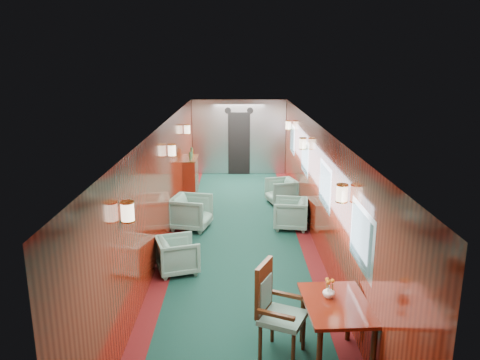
{
  "coord_description": "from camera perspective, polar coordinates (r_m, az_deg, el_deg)",
  "views": [
    {
      "loc": [
        -0.06,
        -8.94,
        3.6
      ],
      "look_at": [
        0.0,
        0.57,
        1.15
      ],
      "focal_mm": 35.0,
      "sensor_mm": 36.0,
      "label": 1
    }
  ],
  "objects": [
    {
      "name": "wall_sconces",
      "position": [
        9.68,
        0.0,
        3.67
      ],
      "size": [
        2.97,
        7.97,
        0.25
      ],
      "color": "beige",
      "rests_on": "ground"
    },
    {
      "name": "armchair_right_near",
      "position": [
        10.32,
        6.17,
        -4.1
      ],
      "size": [
        0.83,
        0.81,
        0.67
      ],
      "primitive_type": "imported",
      "rotation": [
        0.0,
        0.0,
        -1.72
      ],
      "color": "#214F47",
      "rests_on": "ground"
    },
    {
      "name": "armchair_left_near",
      "position": [
        8.28,
        -7.6,
        -9.06
      ],
      "size": [
        0.86,
        0.85,
        0.63
      ],
      "primitive_type": "imported",
      "rotation": [
        0.0,
        0.0,
        1.89
      ],
      "color": "#214F47",
      "rests_on": "ground"
    },
    {
      "name": "armchair_left_far",
      "position": [
        10.29,
        -5.95,
        -3.94
      ],
      "size": [
        0.96,
        0.95,
        0.73
      ],
      "primitive_type": "imported",
      "rotation": [
        0.0,
        0.0,
        1.34
      ],
      "color": "#214F47",
      "rests_on": "ground"
    },
    {
      "name": "dining_table",
      "position": [
        5.89,
        11.68,
        -15.55
      ],
      "size": [
        0.82,
        1.12,
        0.81
      ],
      "rotation": [
        0.0,
        0.0,
        0.05
      ],
      "color": "maroon",
      "rests_on": "ground"
    },
    {
      "name": "windows_right",
      "position": [
        9.56,
        8.97,
        1.28
      ],
      "size": [
        0.02,
        8.6,
        0.8
      ],
      "color": "silver",
      "rests_on": "ground"
    },
    {
      "name": "credenza",
      "position": [
        13.02,
        -5.99,
        0.61
      ],
      "size": [
        0.35,
        1.1,
        1.27
      ],
      "color": "maroon",
      "rests_on": "ground"
    },
    {
      "name": "flower_vase",
      "position": [
        5.89,
        10.78,
        -13.23
      ],
      "size": [
        0.15,
        0.15,
        0.15
      ],
      "primitive_type": "imported",
      "rotation": [
        0.0,
        0.0,
        0.03
      ],
      "color": "white",
      "rests_on": "dining_table"
    },
    {
      "name": "side_chair",
      "position": [
        6.0,
        4.19,
        -15.04
      ],
      "size": [
        0.7,
        0.71,
        1.2
      ],
      "rotation": [
        0.0,
        0.0,
        -0.43
      ],
      "color": "#214F47",
      "rests_on": "ground"
    },
    {
      "name": "room",
      "position": [
        9.15,
        0.02,
        2.05
      ],
      "size": [
        12.0,
        12.1,
        2.4
      ],
      "color": "#0D3228",
      "rests_on": "ground"
    },
    {
      "name": "armchair_right_far",
      "position": [
        12.07,
        5.04,
        -1.37
      ],
      "size": [
        0.86,
        0.84,
        0.64
      ],
      "primitive_type": "imported",
      "rotation": [
        0.0,
        0.0,
        -1.31
      ],
      "color": "#214F47",
      "rests_on": "ground"
    },
    {
      "name": "bulkhead",
      "position": [
        15.05,
        -0.12,
        5.21
      ],
      "size": [
        2.98,
        0.17,
        2.39
      ],
      "color": "silver",
      "rests_on": "ground"
    }
  ]
}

